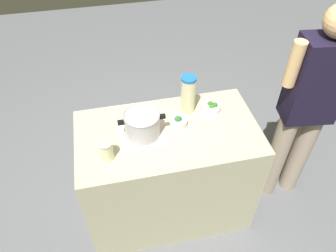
{
  "coord_description": "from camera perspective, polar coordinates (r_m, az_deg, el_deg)",
  "views": [
    {
      "loc": [
        -0.31,
        -1.43,
        2.37
      ],
      "look_at": [
        0.0,
        0.0,
        0.94
      ],
      "focal_mm": 34.75,
      "sensor_mm": 36.0,
      "label": 1
    }
  ],
  "objects": [
    {
      "name": "person_cook",
      "position": [
        2.42,
        23.18,
        2.93
      ],
      "size": [
        0.5,
        0.24,
        1.64
      ],
      "color": "tan",
      "rests_on": "ground_plane"
    },
    {
      "name": "broccoli_bowl_center",
      "position": [
        2.24,
        7.62,
        3.33
      ],
      "size": [
        0.13,
        0.13,
        0.06
      ],
      "color": "silver",
      "rests_on": "counter_slab"
    },
    {
      "name": "broccoli_bowl_front",
      "position": [
        2.1,
        1.9,
        0.76
      ],
      "size": [
        0.11,
        0.11,
        0.07
      ],
      "color": "silver",
      "rests_on": "counter_slab"
    },
    {
      "name": "lemonade_pitcher",
      "position": [
        2.15,
        3.53,
        5.58
      ],
      "size": [
        0.1,
        0.1,
        0.27
      ],
      "color": "beige",
      "rests_on": "counter_slab"
    },
    {
      "name": "mason_jar",
      "position": [
        1.92,
        -10.7,
        -4.27
      ],
      "size": [
        0.08,
        0.08,
        0.13
      ],
      "color": "beige",
      "rests_on": "counter_slab"
    },
    {
      "name": "dish_cloth",
      "position": [
        2.07,
        -4.43,
        -1.36
      ],
      "size": [
        0.29,
        0.29,
        0.01
      ],
      "primitive_type": "cube",
      "color": "beige",
      "rests_on": "counter_slab"
    },
    {
      "name": "cooking_pot",
      "position": [
        2.01,
        -4.57,
        0.39
      ],
      "size": [
        0.29,
        0.23,
        0.16
      ],
      "color": "#B7B7BC",
      "rests_on": "dish_cloth"
    },
    {
      "name": "ground_plane",
      "position": [
        2.79,
        0.0,
        -13.96
      ],
      "size": [
        8.0,
        8.0,
        0.0
      ],
      "primitive_type": "plane",
      "color": "slate"
    },
    {
      "name": "counter_slab",
      "position": [
        2.42,
        0.0,
        -8.42
      ],
      "size": [
        1.18,
        0.65,
        0.89
      ],
      "primitive_type": "cube",
      "color": "#BEB791",
      "rests_on": "ground_plane"
    }
  ]
}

